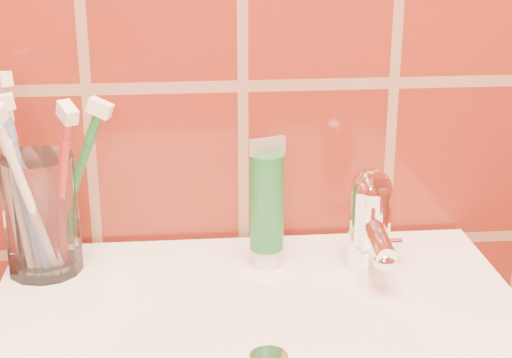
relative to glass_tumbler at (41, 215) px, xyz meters
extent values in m
cylinder|color=white|center=(0.23, -0.21, -0.06)|extent=(0.04, 0.04, 0.00)
cylinder|color=white|center=(0.00, 0.00, 0.00)|extent=(0.10, 0.10, 0.14)
cylinder|color=white|center=(0.25, -0.01, -0.06)|extent=(0.03, 0.03, 0.02)
cylinder|color=#165F27|center=(0.25, -0.01, 0.01)|extent=(0.04, 0.04, 0.11)
cube|color=beige|center=(0.25, -0.01, 0.08)|extent=(0.04, 0.01, 0.02)
cylinder|color=white|center=(0.37, -0.03, -0.02)|extent=(0.05, 0.05, 0.09)
sphere|color=white|center=(0.37, -0.03, 0.03)|extent=(0.05, 0.05, 0.05)
cylinder|color=white|center=(0.37, -0.06, -0.01)|extent=(0.02, 0.09, 0.03)
cube|color=white|center=(0.37, -0.04, 0.04)|extent=(0.02, 0.06, 0.01)
camera|label=1|loc=(0.16, -0.83, 0.33)|focal=55.00mm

